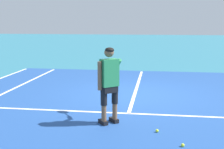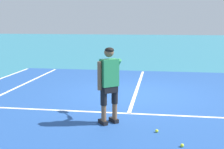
% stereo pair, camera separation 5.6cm
% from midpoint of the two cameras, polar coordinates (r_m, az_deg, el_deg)
% --- Properties ---
extents(ground_plane, '(80.00, 80.00, 0.00)m').
position_cam_midpoint_polar(ground_plane, '(9.74, 4.04, -3.62)').
color(ground_plane, teal).
extents(court_inner_surface, '(10.98, 10.68, 0.00)m').
position_cam_midpoint_polar(court_inner_surface, '(8.96, 3.65, -4.82)').
color(court_inner_surface, '#234C93').
rests_on(court_inner_surface, ground).
extents(line_service, '(8.23, 0.10, 0.01)m').
position_cam_midpoint_polar(line_service, '(7.75, 2.88, -7.18)').
color(line_service, white).
rests_on(line_service, ground).
extents(line_centre_service, '(0.10, 6.40, 0.01)m').
position_cam_midpoint_polar(line_centre_service, '(10.84, 4.50, -2.21)').
color(line_centre_service, white).
rests_on(line_centre_service, ground).
extents(tennis_player, '(0.66, 1.19, 1.71)m').
position_cam_midpoint_polar(tennis_player, '(6.79, -0.79, -1.05)').
color(tennis_player, black).
rests_on(tennis_player, ground).
extents(tennis_ball_near_feet, '(0.07, 0.07, 0.07)m').
position_cam_midpoint_polar(tennis_ball_near_feet, '(5.94, 12.65, -12.60)').
color(tennis_ball_near_feet, '#CCE02D').
rests_on(tennis_ball_near_feet, ground).
extents(tennis_ball_by_baseline, '(0.07, 0.07, 0.07)m').
position_cam_midpoint_polar(tennis_ball_by_baseline, '(6.56, 8.07, -10.25)').
color(tennis_ball_by_baseline, '#CCE02D').
rests_on(tennis_ball_by_baseline, ground).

